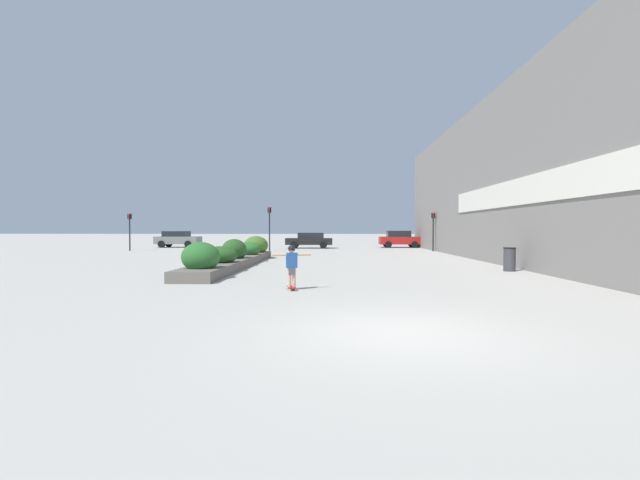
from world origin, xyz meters
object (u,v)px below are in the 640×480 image
Objects in this scene: traffic_light_far_left at (130,225)px; skateboarder at (292,262)px; car_center_left at (530,239)px; skateboard at (292,288)px; car_center_right at (400,239)px; car_leftmost at (178,239)px; car_rightmost at (310,240)px; traffic_light_left at (269,221)px; trash_bin at (510,259)px; traffic_light_right at (433,225)px.

skateboarder is at bearing -54.91° from traffic_light_far_left.
traffic_light_far_left is at bearing 101.47° from car_center_left.
car_center_right reaches higher than skateboard.
skateboarder is at bearing 25.90° from car_leftmost.
traffic_light_far_left is (-23.32, -7.03, 1.28)m from car_center_right.
car_rightmost is 6.28m from traffic_light_left.
traffic_light_left is (-11.72, -6.94, 1.59)m from car_center_right.
trash_bin is at bearing 18.11° from skateboarder.
traffic_light_right is 1.02× the size of traffic_light_far_left.
car_center_right reaches higher than car_leftmost.
skateboarder is 10.58m from trash_bin.
traffic_light_left is (-4.00, 22.31, 1.60)m from skateboarder.
car_center_left is 21.44m from car_rightmost.
traffic_light_left is (-4.00, 22.31, 2.37)m from skateboard.
traffic_light_far_left reaches higher than car_center_left.
skateboard is at bearing 25.90° from car_leftmost.
trash_bin is at bearing -33.78° from traffic_light_far_left.
trash_bin is 29.38m from traffic_light_far_left.
car_center_left is at bearing 91.22° from car_center_right.
trash_bin is at bearing -52.08° from traffic_light_left.
car_rightmost is (-8.70, -1.69, -0.07)m from car_center_right.
car_center_right is at bearing -79.02° from car_rightmost.
skateboard is at bearing -177.94° from car_rightmost.
trash_bin is at bearing 18.11° from skateboard.
car_leftmost is at bearing 100.09° from skateboarder.
car_center_left is at bearing 63.87° from trash_bin.
traffic_light_far_left reaches higher than car_center_right.
car_leftmost is 21.77m from car_center_right.
car_center_right is 8.86m from car_rightmost.
traffic_light_far_left is (-11.60, -0.09, -0.32)m from traffic_light_left.
traffic_light_left is (-24.36, -7.21, 1.63)m from car_center_left.
car_center_right is at bearing 92.61° from trash_bin.
traffic_light_far_left is at bearing -73.23° from car_center_right.
traffic_light_left is (10.06, -6.64, 1.60)m from car_leftmost.
skateboarder is 22.72m from traffic_light_left.
traffic_light_left is at bearing 0.45° from traffic_light_far_left.
car_center_left is 13.28m from traffic_light_right.
trash_bin is at bearing 44.73° from car_leftmost.
car_leftmost reaches higher than skateboarder.
car_center_right reaches higher than skateboarder.
car_leftmost is 1.36× the size of traffic_light_far_left.
skateboard is at bearing -79.82° from traffic_light_left.
car_leftmost is at bearing 90.93° from car_center_left.
skateboarder is 0.28× the size of car_rightmost.
car_center_right is at bearing 102.95° from traffic_light_right.
trash_bin is 0.33× the size of traffic_light_right.
car_center_left is 1.15× the size of traffic_light_left.
traffic_light_left reaches higher than car_leftmost.
car_center_right is at bearing 59.41° from skateboarder.
skateboard is at bearing 145.40° from car_center_left.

